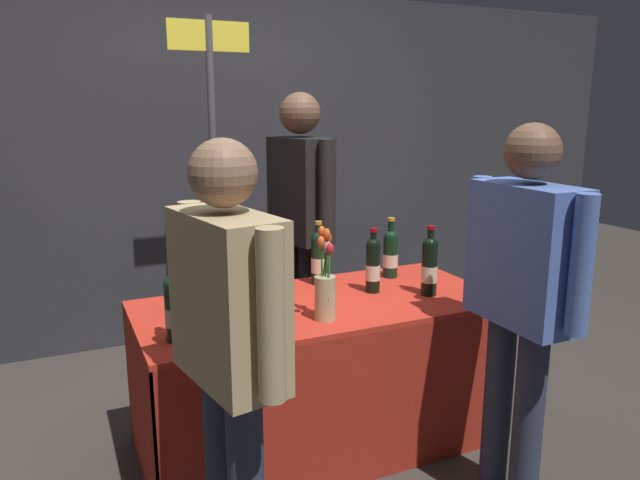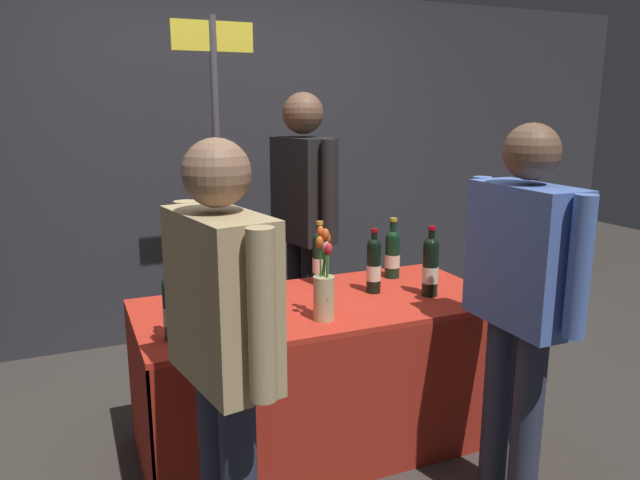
% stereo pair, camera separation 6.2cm
% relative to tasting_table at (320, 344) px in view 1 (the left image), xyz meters
% --- Properties ---
extents(ground_plane, '(12.00, 12.00, 0.00)m').
position_rel_tasting_table_xyz_m(ground_plane, '(0.00, 0.00, -0.51)').
color(ground_plane, '#38332D').
extents(back_partition, '(7.03, 0.12, 2.42)m').
position_rel_tasting_table_xyz_m(back_partition, '(0.00, 1.73, 0.70)').
color(back_partition, '#2D2D33').
rests_on(back_partition, ground_plane).
extents(tasting_table, '(1.71, 0.80, 0.73)m').
position_rel_tasting_table_xyz_m(tasting_table, '(0.00, 0.00, 0.00)').
color(tasting_table, red).
rests_on(tasting_table, ground_plane).
extents(featured_wine_bottle, '(0.07, 0.07, 0.35)m').
position_rel_tasting_table_xyz_m(featured_wine_bottle, '(-0.62, -0.10, 0.36)').
color(featured_wine_bottle, black).
rests_on(featured_wine_bottle, tasting_table).
extents(display_bottle_0, '(0.07, 0.07, 0.32)m').
position_rel_tasting_table_xyz_m(display_bottle_0, '(-0.32, -0.19, 0.35)').
color(display_bottle_0, black).
rests_on(display_bottle_0, tasting_table).
extents(display_bottle_1, '(0.08, 0.08, 0.33)m').
position_rel_tasting_table_xyz_m(display_bottle_1, '(0.11, 0.27, 0.36)').
color(display_bottle_1, black).
rests_on(display_bottle_1, tasting_table).
extents(display_bottle_2, '(0.07, 0.07, 0.32)m').
position_rel_tasting_table_xyz_m(display_bottle_2, '(0.30, 0.03, 0.36)').
color(display_bottle_2, black).
rests_on(display_bottle_2, tasting_table).
extents(display_bottle_3, '(0.08, 0.08, 0.35)m').
position_rel_tasting_table_xyz_m(display_bottle_3, '(0.53, -0.12, 0.36)').
color(display_bottle_3, black).
rests_on(display_bottle_3, tasting_table).
extents(display_bottle_4, '(0.07, 0.07, 0.33)m').
position_rel_tasting_table_xyz_m(display_bottle_4, '(-0.72, -0.20, 0.35)').
color(display_bottle_4, black).
rests_on(display_bottle_4, tasting_table).
extents(display_bottle_5, '(0.07, 0.07, 0.32)m').
position_rel_tasting_table_xyz_m(display_bottle_5, '(-0.62, 0.11, 0.35)').
color(display_bottle_5, '#192333').
rests_on(display_bottle_5, tasting_table).
extents(display_bottle_6, '(0.08, 0.08, 0.33)m').
position_rel_tasting_table_xyz_m(display_bottle_6, '(0.52, 0.23, 0.35)').
color(display_bottle_6, black).
rests_on(display_bottle_6, tasting_table).
extents(wine_glass_near_vendor, '(0.07, 0.07, 0.12)m').
position_rel_tasting_table_xyz_m(wine_glass_near_vendor, '(-0.22, 0.09, 0.30)').
color(wine_glass_near_vendor, silver).
rests_on(wine_glass_near_vendor, tasting_table).
extents(wine_glass_mid, '(0.06, 0.06, 0.14)m').
position_rel_tasting_table_xyz_m(wine_glass_mid, '(-0.45, 0.21, 0.32)').
color(wine_glass_mid, silver).
rests_on(wine_glass_mid, tasting_table).
extents(flower_vase, '(0.09, 0.11, 0.41)m').
position_rel_tasting_table_xyz_m(flower_vase, '(-0.08, -0.23, 0.36)').
color(flower_vase, tan).
rests_on(flower_vase, tasting_table).
extents(vendor_presenter, '(0.29, 0.56, 1.71)m').
position_rel_tasting_table_xyz_m(vendor_presenter, '(0.21, 0.73, 0.52)').
color(vendor_presenter, black).
rests_on(vendor_presenter, ground_plane).
extents(taster_foreground_right, '(0.22, 0.64, 1.57)m').
position_rel_tasting_table_xyz_m(taster_foreground_right, '(0.56, -0.72, 0.43)').
color(taster_foreground_right, '#2D3347').
rests_on(taster_foreground_right, ground_plane).
extents(taster_foreground_left, '(0.29, 0.62, 1.54)m').
position_rel_tasting_table_xyz_m(taster_foreground_left, '(-0.64, -0.70, 0.41)').
color(taster_foreground_left, '#2D3347').
rests_on(taster_foreground_left, ground_plane).
extents(booth_signpost, '(0.47, 0.04, 2.13)m').
position_rel_tasting_table_xyz_m(booth_signpost, '(-0.23, 1.00, 0.77)').
color(booth_signpost, '#47474C').
rests_on(booth_signpost, ground_plane).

